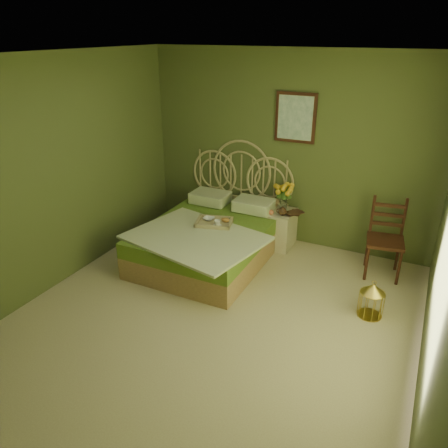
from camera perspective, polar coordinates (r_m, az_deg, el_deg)
The scene contains 14 objects.
floor at distance 4.68m, azimuth -1.73°, elevation -12.63°, with size 4.50×4.50×0.00m, color #C6BA8F.
ceiling at distance 3.75m, azimuth -2.25°, elevation 21.07°, with size 4.50×4.50×0.00m, color silver.
wall_back at distance 6.02m, azimuth 8.27°, elevation 9.47°, with size 4.00×4.00×0.00m, color #505A2F.
wall_left at distance 5.23m, azimuth -21.79°, elevation 5.75°, with size 4.50×4.50×0.00m, color #505A2F.
wall_right at distance 3.63m, azimuth 27.19°, elevation -3.12°, with size 4.50×4.50×0.00m, color #505A2F.
wall_art at distance 5.87m, azimuth 9.32°, elevation 13.54°, with size 0.54×0.04×0.64m.
bed at distance 5.77m, azimuth -1.62°, elevation -1.54°, with size 1.74×2.20×1.36m.
nightstand at distance 6.10m, azimuth 6.96°, elevation 0.24°, with size 0.47×0.48×0.95m.
chair at distance 5.65m, azimuth 20.53°, elevation -1.12°, with size 0.49×0.49×0.97m.
birdcage at distance 4.91m, azimuth 18.69°, elevation -9.44°, with size 0.25×0.25×0.39m.
book_lower at distance 5.99m, azimuth 8.63°, elevation 1.55°, with size 0.15×0.20×0.02m, color #381E0F.
book_upper at distance 5.98m, azimuth 8.64°, elevation 1.74°, with size 0.17×0.24×0.02m, color #472819.
cereal_bowl at distance 5.66m, azimuth -1.99°, elevation 0.68°, with size 0.14×0.14×0.04m, color white.
coffee_cup at distance 5.49m, azimuth -0.87°, elevation 0.13°, with size 0.08×0.08×0.08m, color white.
Camera 1 is at (1.77, -3.30, 2.80)m, focal length 35.00 mm.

